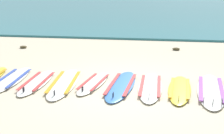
% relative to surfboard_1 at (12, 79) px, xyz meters
% --- Properties ---
extents(ground_plane, '(80.00, 80.00, 0.00)m').
position_rel_surfboard_1_xyz_m(ground_plane, '(3.04, -0.04, -0.04)').
color(ground_plane, '#C1B599').
extents(sea, '(80.00, 60.00, 0.10)m').
position_rel_surfboard_1_xyz_m(sea, '(3.04, 36.59, 0.01)').
color(sea, teal).
rests_on(sea, ground).
extents(surfboard_1, '(0.78, 2.37, 0.18)m').
position_rel_surfboard_1_xyz_m(surfboard_1, '(0.00, 0.00, 0.00)').
color(surfboard_1, white).
rests_on(surfboard_1, ground).
extents(surfboard_2, '(0.63, 2.18, 0.18)m').
position_rel_surfboard_1_xyz_m(surfboard_2, '(0.76, -0.12, 0.00)').
color(surfboard_2, white).
rests_on(surfboard_2, ground).
extents(surfboard_3, '(0.87, 2.57, 0.18)m').
position_rel_surfboard_1_xyz_m(surfboard_3, '(1.47, -0.08, -0.00)').
color(surfboard_3, white).
rests_on(surfboard_3, ground).
extents(surfboard_4, '(0.73, 1.98, 0.18)m').
position_rel_surfboard_1_xyz_m(surfboard_4, '(2.21, 0.03, 0.00)').
color(surfboard_4, silver).
rests_on(surfboard_4, ground).
extents(surfboard_5, '(0.76, 2.47, 0.18)m').
position_rel_surfboard_1_xyz_m(surfboard_5, '(2.92, -0.04, -0.00)').
color(surfboard_5, '#3875CC').
rests_on(surfboard_5, ground).
extents(surfboard_6, '(0.58, 2.28, 0.18)m').
position_rel_surfboard_1_xyz_m(surfboard_6, '(3.64, -0.03, 0.00)').
color(surfboard_6, white).
rests_on(surfboard_6, ground).
extents(surfboard_7, '(0.72, 2.15, 0.18)m').
position_rel_surfboard_1_xyz_m(surfboard_7, '(4.33, -0.11, 0.00)').
color(surfboard_7, yellow).
rests_on(surfboard_7, ground).
extents(surfboard_8, '(0.97, 2.63, 0.18)m').
position_rel_surfboard_1_xyz_m(surfboard_8, '(5.06, -0.06, 0.00)').
color(surfboard_8, silver).
rests_on(surfboard_8, ground).
extents(seaweed_clump_near_shoreline, '(0.29, 0.23, 0.10)m').
position_rel_surfboard_1_xyz_m(seaweed_clump_near_shoreline, '(4.51, 4.59, 0.01)').
color(seaweed_clump_near_shoreline, '#4C4228').
rests_on(seaweed_clump_near_shoreline, ground).
extents(seaweed_clump_mid_sand, '(0.29, 0.23, 0.10)m').
position_rel_surfboard_1_xyz_m(seaweed_clump_mid_sand, '(-1.58, 4.03, 0.01)').
color(seaweed_clump_mid_sand, '#4C4228').
rests_on(seaweed_clump_mid_sand, ground).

